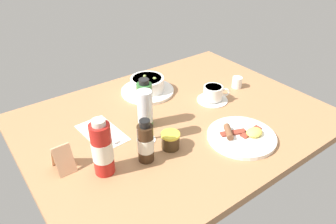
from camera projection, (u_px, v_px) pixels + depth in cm
name	position (u px, v px, depth cm)	size (l,w,h in cm)	color
ground_plane	(176.00, 121.00, 119.85)	(110.00, 84.00, 3.00)	#A8754C
porridge_bowl	(147.00, 86.00, 133.92)	(22.31, 22.31, 7.59)	white
cutlery_setting	(102.00, 133.00, 110.42)	(12.50, 20.39, 0.90)	white
coffee_cup	(213.00, 94.00, 128.17)	(12.52, 12.52, 6.36)	white
creamer_jug	(237.00, 82.00, 138.14)	(4.24, 5.13, 5.32)	white
wine_glass	(145.00, 110.00, 100.98)	(6.40, 6.40, 18.77)	white
jam_jar	(170.00, 140.00, 102.66)	(6.21, 6.21, 5.58)	#3D2B17
sauce_bottle_brown	(146.00, 143.00, 95.64)	(5.02, 5.02, 14.71)	#382314
sauce_bottle_green	(145.00, 105.00, 110.24)	(5.41, 5.41, 18.50)	#337233
sauce_bottle_red	(102.00, 149.00, 90.10)	(6.10, 6.10, 18.39)	#B21E19
breakfast_plate	(242.00, 136.00, 107.81)	(23.29, 23.29, 3.70)	white
menu_card	(63.00, 157.00, 93.49)	(5.38, 6.91, 8.59)	tan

